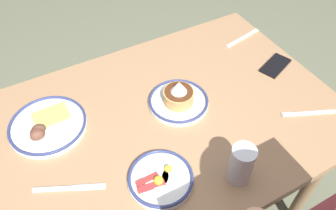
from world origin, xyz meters
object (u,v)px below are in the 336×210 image
plate_near_main (47,125)px  fork_near (308,113)px  drinking_glass (241,166)px  plate_far_companion (161,178)px  cell_phone (275,66)px  butter_knife (69,188)px  fork_far (243,38)px  plate_center_pancakes (179,99)px

plate_near_main → fork_near: size_ratio=1.41×
drinking_glass → plate_far_companion: bearing=-25.1°
cell_phone → fork_near: cell_phone is taller
drinking_glass → butter_knife: bearing=-24.0°
cell_phone → butter_knife: (0.91, 0.13, -0.00)m
drinking_glass → fork_far: 0.71m
cell_phone → fork_far: cell_phone is taller
plate_near_main → plate_center_pancakes: plate_center_pancakes is taller
butter_knife → fork_far: bearing=-158.9°
cell_phone → fork_far: (0.00, -0.22, -0.00)m
plate_center_pancakes → plate_near_main: bearing=-14.7°
cell_phone → drinking_glass: bearing=16.5°
plate_near_main → plate_far_companion: 0.44m
plate_far_companion → drinking_glass: (-0.21, 0.10, 0.05)m
drinking_glass → cell_phone: size_ratio=0.95×
plate_center_pancakes → fork_far: bearing=-155.4°
butter_knife → plate_near_main: bearing=-91.5°
cell_phone → fork_far: size_ratio=0.71×
plate_far_companion → fork_near: bearing=178.5°
plate_near_main → plate_center_pancakes: 0.46m
drinking_glass → plate_center_pancakes: bearing=-88.8°
plate_near_main → fork_far: plate_near_main is taller
plate_far_companion → drinking_glass: drinking_glass is taller
plate_center_pancakes → fork_near: bearing=145.3°
drinking_glass → cell_phone: (-0.44, -0.34, -0.06)m
fork_far → butter_knife: bearing=21.1°
butter_knife → plate_center_pancakes: bearing=-162.6°
drinking_glass → cell_phone: bearing=-142.6°
plate_far_companion → fork_far: size_ratio=0.99×
plate_far_companion → drinking_glass: bearing=154.9°
drinking_glass → fork_near: drinking_glass is taller
plate_far_companion → cell_phone: 0.70m
plate_far_companion → butter_knife: 0.27m
drinking_glass → cell_phone: drinking_glass is taller
plate_center_pancakes → drinking_glass: bearing=91.2°
plate_far_companion → fork_near: 0.59m
plate_center_pancakes → cell_phone: bearing=178.8°
plate_center_pancakes → plate_far_companion: 0.32m
plate_near_main → fork_near: plate_near_main is taller
plate_far_companion → fork_near: plate_far_companion is taller
plate_far_companion → drinking_glass: size_ratio=1.47×
cell_phone → fork_near: bearing=53.8°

